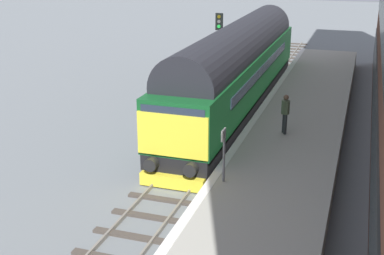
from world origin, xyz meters
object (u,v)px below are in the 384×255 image
Objects in this scene: waiting_passenger at (285,110)px; platform_number_sign at (224,147)px; diesel_locomotive at (237,66)px; signal_post_near at (219,41)px.

platform_number_sign is at bearing 140.86° from waiting_passenger.
diesel_locomotive reaches higher than waiting_passenger.
signal_post_near is (-2.15, 4.20, 0.47)m from diesel_locomotive.
signal_post_near is 15.39m from platform_number_sign.
waiting_passenger is (5.45, -9.47, -0.96)m from signal_post_near.
platform_number_sign reaches higher than waiting_passenger.
waiting_passenger is (1.18, 5.30, -0.22)m from platform_number_sign.
diesel_locomotive is at bearing 101.36° from platform_number_sign.
diesel_locomotive is 10.91× the size of platform_number_sign.
signal_post_near is 10.96m from waiting_passenger.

